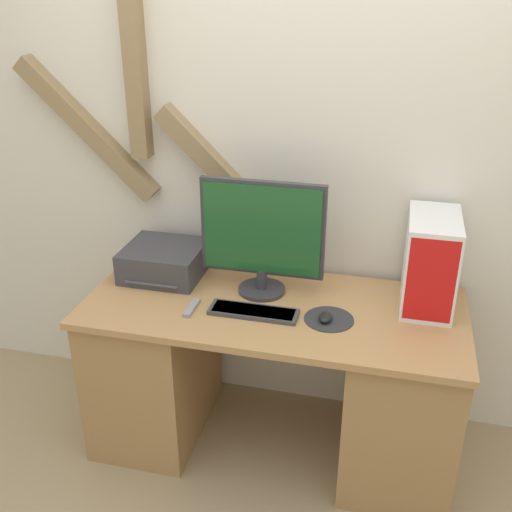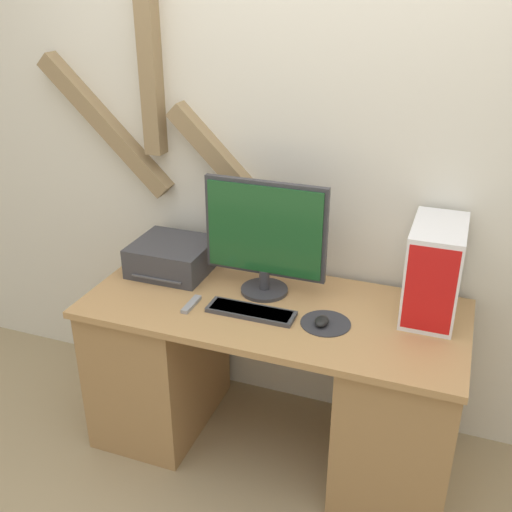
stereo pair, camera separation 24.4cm
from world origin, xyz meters
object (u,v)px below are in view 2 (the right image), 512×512
(computer_tower, at_px, (434,271))
(mouse, at_px, (322,321))
(remote_control, at_px, (191,304))
(printer, at_px, (172,257))
(monitor, at_px, (265,234))
(keyboard, at_px, (251,311))

(computer_tower, bearing_deg, mouse, -147.83)
(computer_tower, relative_size, remote_control, 2.77)
(computer_tower, bearing_deg, printer, -179.33)
(mouse, distance_m, printer, 0.81)
(monitor, distance_m, computer_tower, 0.70)
(printer, bearing_deg, computer_tower, 0.67)
(monitor, bearing_deg, mouse, -31.39)
(mouse, distance_m, remote_control, 0.55)
(remote_control, bearing_deg, mouse, 4.30)
(monitor, xyz_separation_m, keyboard, (0.01, -0.20, -0.26))
(mouse, relative_size, computer_tower, 0.21)
(keyboard, xyz_separation_m, printer, (-0.48, 0.24, 0.06))
(monitor, xyz_separation_m, computer_tower, (0.69, 0.06, -0.08))
(keyboard, distance_m, printer, 0.54)
(monitor, bearing_deg, keyboard, -86.62)
(computer_tower, distance_m, remote_control, 1.00)
(computer_tower, height_order, printer, computer_tower)
(mouse, xyz_separation_m, computer_tower, (0.39, 0.24, 0.18))
(computer_tower, distance_m, printer, 1.17)
(keyboard, bearing_deg, mouse, 2.53)
(keyboard, height_order, mouse, mouse)
(keyboard, bearing_deg, remote_control, -173.70)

